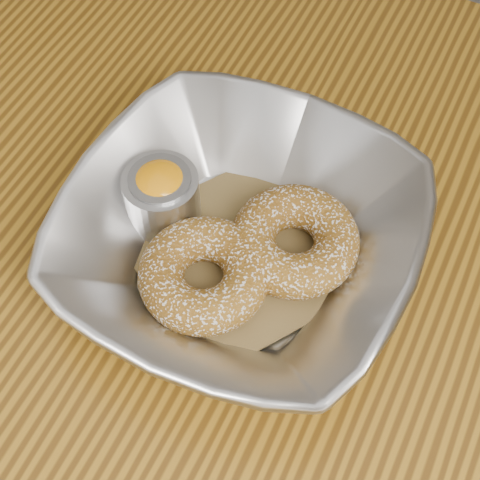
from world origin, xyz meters
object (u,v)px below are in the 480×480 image
at_px(donut_front, 204,275).
at_px(serving_bowl, 240,239).
at_px(donut_back, 295,240).
at_px(table, 188,341).
at_px(ramekin, 162,195).

bearing_deg(donut_front, serving_bowl, 72.18).
relative_size(donut_back, donut_front, 1.01).
height_order(table, donut_front, donut_front).
height_order(donut_back, ramekin, ramekin).
distance_m(serving_bowl, donut_front, 0.04).
height_order(table, donut_back, donut_back).
bearing_deg(ramekin, serving_bowl, -7.06).
bearing_deg(table, donut_front, 4.29).
bearing_deg(ramekin, table, -50.48).
xyz_separation_m(serving_bowl, donut_back, (0.03, 0.02, -0.00)).
distance_m(donut_front, ramekin, 0.07).
height_order(serving_bowl, donut_front, serving_bowl).
distance_m(table, serving_bowl, 0.14).
distance_m(donut_back, donut_front, 0.07).
distance_m(serving_bowl, ramekin, 0.07).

